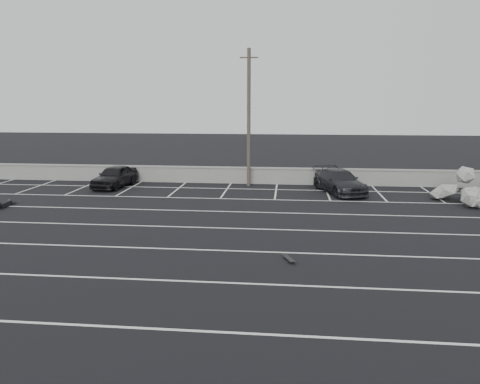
# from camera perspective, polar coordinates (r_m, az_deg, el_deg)

# --- Properties ---
(ground) EXTENTS (120.00, 120.00, 0.00)m
(ground) POSITION_cam_1_polar(r_m,az_deg,el_deg) (17.46, -10.01, -6.79)
(ground) COLOR black
(ground) RESTS_ON ground
(seawall) EXTENTS (50.00, 0.45, 1.06)m
(seawall) POSITION_cam_1_polar(r_m,az_deg,el_deg) (30.70, -2.93, 2.14)
(seawall) COLOR gray
(seawall) RESTS_ON ground
(stall_lines) EXTENTS (36.00, 20.05, 0.01)m
(stall_lines) POSITION_cam_1_polar(r_m,az_deg,el_deg) (21.58, -7.04, -3.24)
(stall_lines) COLOR silver
(stall_lines) RESTS_ON ground
(car_left) EXTENTS (2.07, 4.16, 1.36)m
(car_left) POSITION_cam_1_polar(r_m,az_deg,el_deg) (30.15, -15.03, 1.87)
(car_left) COLOR black
(car_left) RESTS_ON ground
(car_right) EXTENTS (3.26, 4.99, 1.34)m
(car_right) POSITION_cam_1_polar(r_m,az_deg,el_deg) (27.96, 12.03, 1.29)
(car_right) COLOR black
(car_right) RESTS_ON ground
(utility_pole) EXTENTS (1.12, 0.22, 8.43)m
(utility_pole) POSITION_cam_1_polar(r_m,az_deg,el_deg) (29.28, 1.08, 9.04)
(utility_pole) COLOR #4C4238
(utility_pole) RESTS_ON ground
(trash_bin) EXTENTS (0.69, 0.69, 0.88)m
(trash_bin) POSITION_cam_1_polar(r_m,az_deg,el_deg) (29.59, 12.50, 1.35)
(trash_bin) COLOR #2A2A2C
(trash_bin) RESTS_ON ground
(person) EXTENTS (1.47, 2.56, 0.47)m
(person) POSITION_cam_1_polar(r_m,az_deg,el_deg) (26.75, -26.79, -1.06)
(person) COLOR black
(person) RESTS_ON ground
(skateboard) EXTENTS (0.43, 0.74, 0.09)m
(skateboard) POSITION_cam_1_polar(r_m,az_deg,el_deg) (16.01, 5.99, -8.09)
(skateboard) COLOR black
(skateboard) RESTS_ON ground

